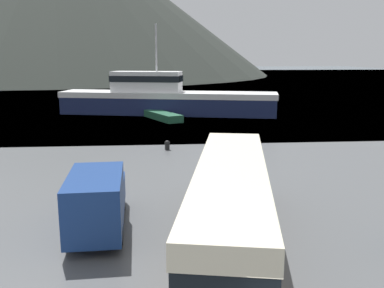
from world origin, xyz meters
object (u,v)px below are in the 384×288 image
at_px(fishing_boat, 164,98).
at_px(small_boat, 163,116).
at_px(tour_bus, 231,203).
at_px(delivery_van, 97,199).

height_order(fishing_boat, small_boat, fishing_boat).
distance_m(tour_bus, small_boat, 32.69).
relative_size(tour_bus, small_boat, 2.02).
height_order(tour_bus, small_boat, tour_bus).
distance_m(tour_bus, delivery_van, 5.53).
distance_m(delivery_van, small_boat, 30.58).
xyz_separation_m(delivery_van, small_boat, (3.15, 30.41, -0.91)).
xyz_separation_m(tour_bus, small_boat, (-1.90, 32.61, -1.39)).
distance_m(tour_bus, fishing_boat, 37.14).
bearing_deg(fishing_boat, tour_bus, 15.70).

